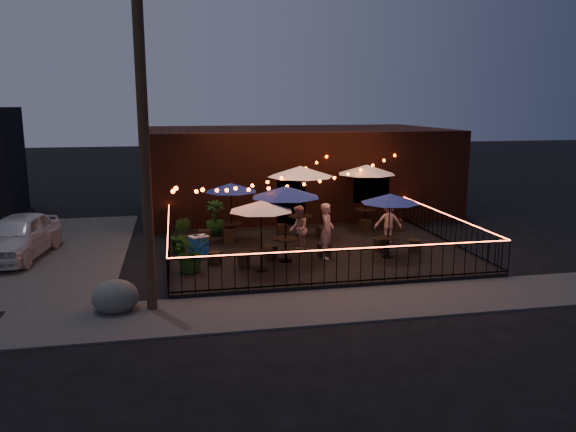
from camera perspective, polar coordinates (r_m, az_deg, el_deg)
The scene contains 36 objects.
ground at distance 17.98m, azimuth 4.23°, elevation -5.39°, with size 110.00×110.00×0.00m, color black.
patio at distance 19.82m, azimuth 2.68°, elevation -3.55°, with size 10.00×8.00×0.15m, color black.
sidewalk at distance 15.03m, azimuth 7.59°, elevation -8.77°, with size 18.00×2.50×0.05m, color #3B3836.
brick_building at distance 27.35m, azimuth 0.70°, elevation 4.70°, with size 14.00×8.00×4.00m.
utility_pole at distance 14.04m, azimuth -14.36°, elevation 6.22°, with size 0.26×0.26×8.00m, color #392C17.
fence_front at distance 15.96m, azimuth 6.19°, elevation -5.12°, with size 10.00×0.04×1.04m.
fence_left at distance 19.11m, azimuth -12.02°, elevation -2.53°, with size 0.04×8.00×1.04m.
fence_right at distance 21.42m, azimuth 15.79°, elevation -1.22°, with size 0.04×8.00×1.04m.
festoon_lights at distance 18.82m, azimuth -0.01°, elevation 3.26°, with size 10.02×8.72×1.32m.
cafe_table_0 at distance 16.83m, azimuth -2.76°, elevation 0.94°, with size 2.35×2.35×2.17m.
cafe_table_1 at distance 20.67m, azimuth -5.81°, elevation 2.83°, with size 2.33×2.33×2.16m.
cafe_table_2 at distance 17.76m, azimuth -0.25°, elevation 2.37°, with size 2.66×2.66×2.46m.
cafe_table_3 at distance 20.96m, azimuth 1.27°, elevation 4.46°, with size 2.61×2.61×2.74m.
cafe_table_4 at distance 18.62m, azimuth 10.32°, elevation 1.69°, with size 2.35×2.35×2.14m.
cafe_table_5 at distance 22.81m, azimuth 7.98°, elevation 4.61°, with size 2.65×2.65×2.61m.
bistro_chair_0 at distance 17.95m, azimuth -7.40°, elevation -4.29°, with size 0.35×0.35×0.42m, color black.
bistro_chair_1 at distance 17.68m, azimuth -4.48°, elevation -4.45°, with size 0.37×0.37×0.43m, color black.
bistro_chair_2 at distance 20.66m, azimuth -8.46°, elevation -2.11°, with size 0.43×0.43×0.51m, color black.
bistro_chair_3 at distance 20.73m, azimuth -5.95°, elevation -1.99°, with size 0.43×0.43×0.51m, color black.
bistro_chair_4 at distance 18.51m, azimuth -1.78°, elevation -3.67°, with size 0.37×0.37×0.44m, color black.
bistro_chair_5 at distance 18.72m, azimuth 3.70°, elevation -3.51°, with size 0.38×0.38×0.45m, color black.
bistro_chair_6 at distance 21.56m, azimuth -0.55°, elevation -1.46°, with size 0.40×0.40×0.47m, color black.
bistro_chair_7 at distance 21.48m, azimuth 3.49°, elevation -1.63°, with size 0.34×0.34×0.40m, color black.
bistro_chair_8 at distance 19.67m, azimuth 9.42°, elevation -2.91°, with size 0.38×0.38×0.45m, color black.
bistro_chair_9 at distance 19.80m, azimuth 12.70°, elevation -2.98°, with size 0.36×0.36×0.43m, color black.
bistro_chair_10 at distance 22.82m, azimuth 7.85°, elevation -0.91°, with size 0.36×0.36×0.43m, color black.
bistro_chair_11 at distance 22.99m, azimuth 11.01°, elevation -0.89°, with size 0.38×0.38×0.45m, color black.
patron_a at distance 18.44m, azimuth 3.97°, elevation -1.52°, with size 0.67×0.44×1.84m, color #DCA98B.
patron_b at distance 19.16m, azimuth 1.06°, elevation -1.34°, with size 0.79×0.61×1.62m, color beige.
patron_c at distance 20.90m, azimuth 10.16°, elevation -0.54°, with size 1.00×0.58×1.55m, color tan.
potted_shrub_a at distance 17.22m, azimuth -9.81°, elevation -3.60°, with size 1.13×0.98×1.25m, color #103711.
potted_shrub_b at distance 19.35m, azimuth -10.84°, elevation -1.92°, with size 0.71×0.57×1.29m, color #133610.
potted_shrub_c at distance 21.89m, azimuth -7.39°, elevation -0.20°, with size 0.75×0.75×1.34m, color #153E0F.
cooler at distance 18.73m, azimuth -9.04°, elevation -3.11°, with size 0.69×0.60×0.76m.
boulder at distance 14.89m, azimuth -17.14°, elevation -7.88°, with size 1.02×0.87×0.79m, color #4C4C46.
car_white at distance 21.12m, azimuth -25.73°, elevation -1.87°, with size 1.77×4.41×1.50m, color beige.
Camera 1 is at (-4.68, -16.57, 5.18)m, focal length 35.00 mm.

